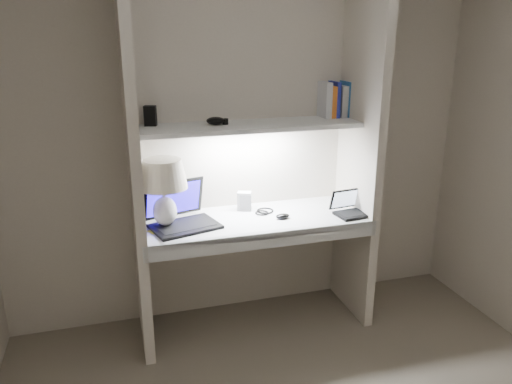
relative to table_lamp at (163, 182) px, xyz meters
name	(u,v)px	position (x,y,z in m)	size (l,w,h in m)	color
back_wall	(243,136)	(0.57, 0.29, 0.19)	(3.20, 0.01, 2.50)	beige
alcove_panel_left	(133,152)	(-0.16, 0.01, 0.19)	(0.06, 0.55, 2.50)	beige
alcove_panel_right	(361,138)	(1.30, 0.01, 0.19)	(0.06, 0.55, 2.50)	beige
desk	(254,220)	(0.57, 0.01, -0.31)	(1.40, 0.55, 0.04)	white
desk_apron	(266,240)	(0.57, -0.25, -0.34)	(1.46, 0.03, 0.10)	silver
shelf	(250,126)	(0.57, 0.11, 0.29)	(1.40, 0.36, 0.03)	silver
strip_light	(250,130)	(0.57, 0.11, 0.27)	(0.60, 0.04, 0.01)	white
table_lamp	(163,182)	(0.00, 0.00, 0.00)	(0.29, 0.29, 0.43)	white
laptop_main	(181,216)	(0.10, 0.02, -0.23)	(0.47, 0.44, 0.27)	black
laptop_netbook	(351,208)	(1.20, -0.10, -0.25)	(0.26, 0.24, 0.16)	black
speaker	(244,201)	(0.54, 0.17, -0.23)	(0.09, 0.06, 0.13)	silver
mouse	(283,216)	(0.74, -0.06, -0.27)	(0.09, 0.06, 0.03)	black
cable_coil	(265,211)	(0.67, 0.10, -0.28)	(0.11, 0.11, 0.01)	black
sticky_note	(155,231)	(-0.07, -0.04, -0.29)	(0.07, 0.07, 0.00)	yellow
book_row	(336,100)	(1.21, 0.21, 0.42)	(0.22, 0.16, 0.24)	silver
shelf_box	(150,116)	(-0.03, 0.21, 0.37)	(0.07, 0.05, 0.12)	black
shelf_gadget	(216,121)	(0.35, 0.13, 0.33)	(0.12, 0.08, 0.05)	black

